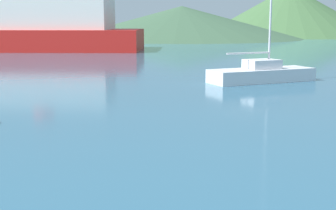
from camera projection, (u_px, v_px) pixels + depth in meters
The scene contains 5 objects.
sailboat_inner at pixel (262, 72), 26.27m from camera, with size 6.41×3.63×11.63m.
ferry_distant at pixel (40, 26), 53.73m from camera, with size 24.30×13.17×7.89m.
hill_central at pixel (30, 20), 94.11m from camera, with size 34.50×34.50×6.76m.
hill_east at pixel (182, 22), 89.25m from camera, with size 45.38×45.38×6.06m.
hill_far_east at pixel (290, 11), 101.30m from camera, with size 37.99×37.99×10.59m.
Camera 1 is at (-0.51, 1.84, 3.43)m, focal length 50.00 mm.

